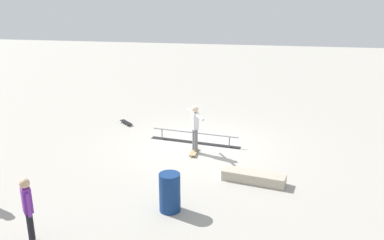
{
  "coord_description": "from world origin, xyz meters",
  "views": [
    {
      "loc": [
        -2.32,
        12.64,
        4.97
      ],
      "look_at": [
        0.15,
        0.29,
        1.0
      ],
      "focal_mm": 36.87,
      "sensor_mm": 36.0,
      "label": 1
    }
  ],
  "objects_px": {
    "skateboard_main": "(194,151)",
    "bystander_purple_shirt": "(28,208)",
    "skater_main": "(195,126)",
    "loose_skateboard_black": "(126,122)",
    "skate_ledge": "(254,177)",
    "trash_bin": "(170,192)",
    "grind_rail": "(195,138)"
  },
  "relations": [
    {
      "from": "skateboard_main",
      "to": "bystander_purple_shirt",
      "type": "height_order",
      "value": "bystander_purple_shirt"
    },
    {
      "from": "skater_main",
      "to": "loose_skateboard_black",
      "type": "relative_size",
      "value": 2.27
    },
    {
      "from": "skate_ledge",
      "to": "skateboard_main",
      "type": "bearing_deg",
      "value": -40.73
    },
    {
      "from": "loose_skateboard_black",
      "to": "trash_bin",
      "type": "bearing_deg",
      "value": -17.23
    },
    {
      "from": "skateboard_main",
      "to": "bystander_purple_shirt",
      "type": "bearing_deg",
      "value": 156.37
    },
    {
      "from": "grind_rail",
      "to": "loose_skateboard_black",
      "type": "relative_size",
      "value": 4.61
    },
    {
      "from": "trash_bin",
      "to": "skater_main",
      "type": "bearing_deg",
      "value": -88.39
    },
    {
      "from": "loose_skateboard_black",
      "to": "grind_rail",
      "type": "bearing_deg",
      "value": 17.59
    },
    {
      "from": "grind_rail",
      "to": "loose_skateboard_black",
      "type": "distance_m",
      "value": 3.51
    },
    {
      "from": "skateboard_main",
      "to": "bystander_purple_shirt",
      "type": "relative_size",
      "value": 0.53
    },
    {
      "from": "skateboard_main",
      "to": "trash_bin",
      "type": "distance_m",
      "value": 3.7
    },
    {
      "from": "bystander_purple_shirt",
      "to": "loose_skateboard_black",
      "type": "xyz_separation_m",
      "value": [
        0.96,
        -8.11,
        -0.78
      ]
    },
    {
      "from": "skate_ledge",
      "to": "bystander_purple_shirt",
      "type": "bearing_deg",
      "value": 41.25
    },
    {
      "from": "skater_main",
      "to": "bystander_purple_shirt",
      "type": "relative_size",
      "value": 1.07
    },
    {
      "from": "skate_ledge",
      "to": "trash_bin",
      "type": "xyz_separation_m",
      "value": [
        1.91,
        1.93,
        0.34
      ]
    },
    {
      "from": "bystander_purple_shirt",
      "to": "loose_skateboard_black",
      "type": "bearing_deg",
      "value": 142.32
    },
    {
      "from": "grind_rail",
      "to": "skate_ledge",
      "type": "relative_size",
      "value": 1.89
    },
    {
      "from": "skater_main",
      "to": "loose_skateboard_black",
      "type": "bearing_deg",
      "value": 20.52
    },
    {
      "from": "skate_ledge",
      "to": "skater_main",
      "type": "distance_m",
      "value": 2.82
    },
    {
      "from": "skateboard_main",
      "to": "loose_skateboard_black",
      "type": "relative_size",
      "value": 1.12
    },
    {
      "from": "bystander_purple_shirt",
      "to": "grind_rail",
      "type": "bearing_deg",
      "value": 117.16
    },
    {
      "from": "skateboard_main",
      "to": "trash_bin",
      "type": "height_order",
      "value": "trash_bin"
    },
    {
      "from": "loose_skateboard_black",
      "to": "bystander_purple_shirt",
      "type": "bearing_deg",
      "value": -39.44
    },
    {
      "from": "skater_main",
      "to": "skateboard_main",
      "type": "distance_m",
      "value": 0.87
    },
    {
      "from": "trash_bin",
      "to": "loose_skateboard_black",
      "type": "bearing_deg",
      "value": -61.04
    },
    {
      "from": "bystander_purple_shirt",
      "to": "trash_bin",
      "type": "bearing_deg",
      "value": 83.27
    },
    {
      "from": "skate_ledge",
      "to": "skateboard_main",
      "type": "xyz_separation_m",
      "value": [
        2.03,
        -1.75,
        -0.07
      ]
    },
    {
      "from": "bystander_purple_shirt",
      "to": "trash_bin",
      "type": "height_order",
      "value": "bystander_purple_shirt"
    },
    {
      "from": "skater_main",
      "to": "trash_bin",
      "type": "distance_m",
      "value": 3.77
    },
    {
      "from": "trash_bin",
      "to": "skateboard_main",
      "type": "bearing_deg",
      "value": -88.16
    },
    {
      "from": "skate_ledge",
      "to": "trash_bin",
      "type": "bearing_deg",
      "value": 45.32
    },
    {
      "from": "skater_main",
      "to": "skateboard_main",
      "type": "relative_size",
      "value": 2.02
    }
  ]
}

